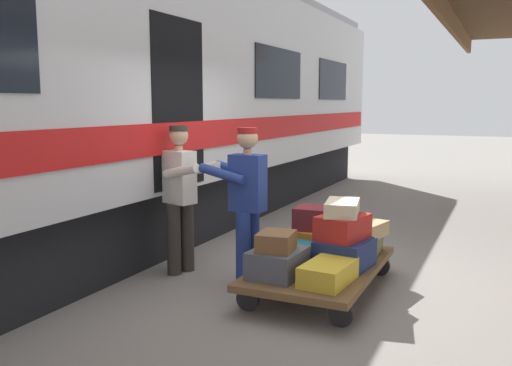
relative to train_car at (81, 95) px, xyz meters
The scene contains 16 objects.
ground_plane 3.88m from the train_car, behind, with size 60.00×60.00×0.00m, color gray.
train_car is the anchor object (origin of this frame).
luggage_cart 3.85m from the train_car, behind, with size 1.13×2.01×0.30m.
suitcase_orange_carryall 3.54m from the train_car, behind, with size 0.48×0.60×0.24m, color #CC6B23.
suitcase_slate_roller 3.63m from the train_car, 164.73° to the left, with size 0.46×0.55×0.26m, color #4C515B.
suitcase_teal_softside 3.56m from the train_car, behind, with size 0.37×0.63×0.17m, color #1E666B.
suitcase_yellow_case 4.09m from the train_car, 166.79° to the left, with size 0.38×0.62×0.20m, color gold.
suitcase_olive_duffel 4.01m from the train_car, behind, with size 0.45×0.58×0.20m, color brown.
suitcase_navy_fabric 3.99m from the train_car, behind, with size 0.48×0.56×0.28m, color navy.
suitcase_red_plastic 3.86m from the train_car, behind, with size 0.39×0.54×0.25m, color #AD231E.
suitcase_tan_vintage 3.96m from the train_car, behind, with size 0.43×0.54×0.16m, color tan.
suitcase_brown_leather 3.55m from the train_car, 164.08° to the left, with size 0.32×0.37×0.18m, color brown.
suitcase_cream_canvas 3.78m from the train_car, behind, with size 0.32×0.54×0.14m, color beige.
suitcase_maroon_trunk 3.42m from the train_car, behind, with size 0.37×0.41×0.25m, color maroon.
porter_in_overalls 2.86m from the train_car, behind, with size 0.68×0.44×1.70m.
porter_by_door 2.09m from the train_car, 168.45° to the left, with size 0.73×0.56×1.70m.
Camera 1 is at (-1.80, 5.61, 1.95)m, focal length 38.59 mm.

